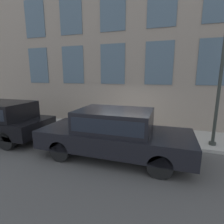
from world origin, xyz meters
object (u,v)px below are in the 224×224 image
Objects in this scene: person at (104,117)px; parked_car_charcoal_near at (114,131)px; fire_hydrant at (121,128)px; street_lamp at (224,51)px.

person is 2.28m from parked_car_charcoal_near.
parked_car_charcoal_near is at bearing -171.91° from fire_hydrant.
fire_hydrant is at bearing 95.12° from person.
fire_hydrant is 0.98m from person.
fire_hydrant is at bearing 92.47° from street_lamp.
person is 0.25× the size of parked_car_charcoal_near.
fire_hydrant is 0.14× the size of street_lamp.
person is (0.20, 0.89, 0.38)m from fire_hydrant.
street_lamp is (0.16, -3.79, 3.19)m from fire_hydrant.
person is 0.22× the size of street_lamp.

